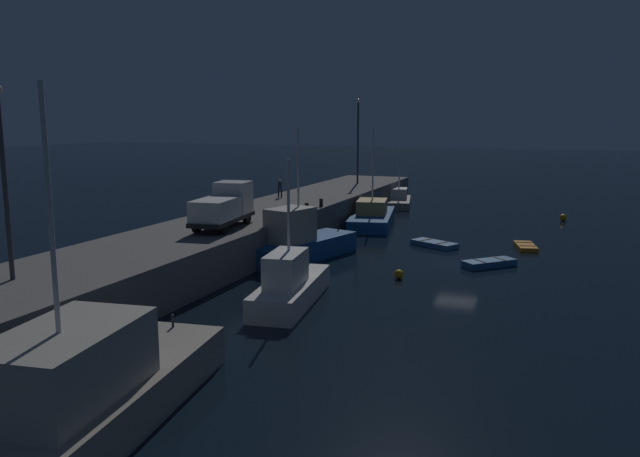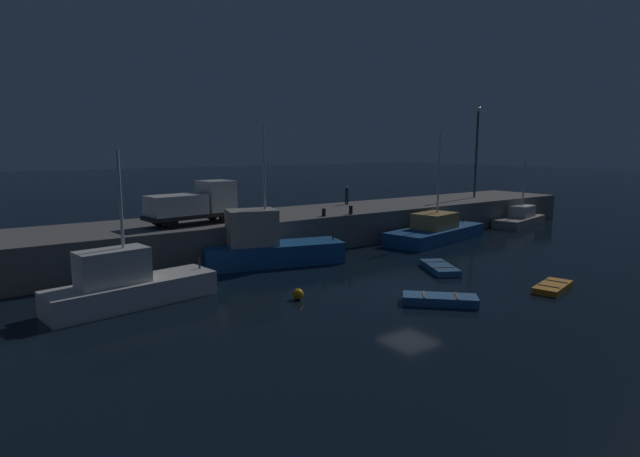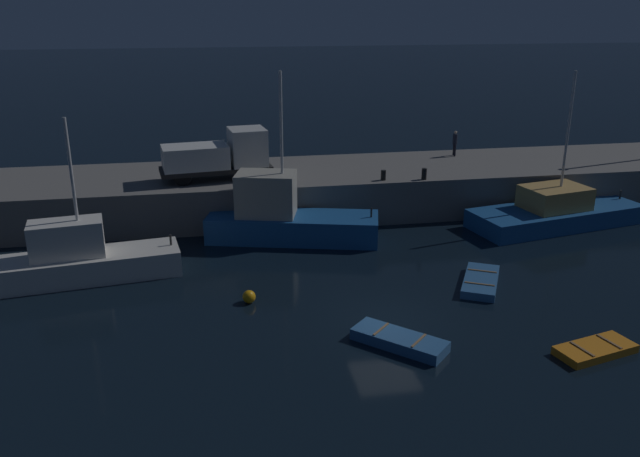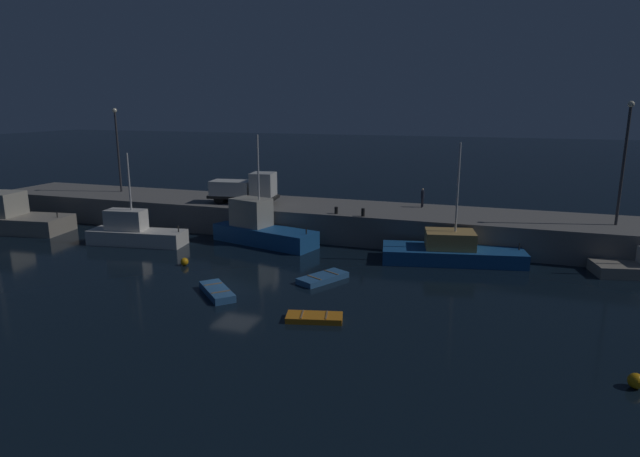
% 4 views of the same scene
% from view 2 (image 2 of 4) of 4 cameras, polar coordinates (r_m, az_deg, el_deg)
% --- Properties ---
extents(ground_plane, '(320.00, 320.00, 0.00)m').
position_cam_2_polar(ground_plane, '(26.03, 10.12, -7.23)').
color(ground_plane, black).
extents(pier_quay, '(63.21, 7.27, 2.40)m').
position_cam_2_polar(pier_quay, '(37.14, -5.98, -0.31)').
color(pier_quay, slate).
rests_on(pier_quay, ground).
extents(fishing_trawler_red, '(10.17, 5.16, 8.31)m').
position_cam_2_polar(fishing_trawler_red, '(40.77, 12.86, -0.26)').
color(fishing_trawler_red, '#195193').
rests_on(fishing_trawler_red, ground).
extents(fishing_boat_blue, '(7.88, 3.31, 7.19)m').
position_cam_2_polar(fishing_boat_blue, '(25.16, -20.78, -6.00)').
color(fishing_boat_blue, silver).
rests_on(fishing_boat_blue, ground).
extents(fishing_boat_orange, '(9.09, 4.73, 8.54)m').
position_cam_2_polar(fishing_boat_orange, '(31.67, -5.97, -1.95)').
color(fishing_boat_orange, '#195193').
rests_on(fishing_boat_orange, ground).
extents(fishing_trawler_green, '(7.44, 3.85, 5.98)m').
position_cam_2_polar(fishing_trawler_green, '(51.34, 21.54, 1.07)').
color(fishing_trawler_green, gray).
rests_on(fishing_trawler_green, ground).
extents(dinghy_orange_near, '(3.08, 1.88, 0.34)m').
position_cam_2_polar(dinghy_orange_near, '(28.91, 24.67, -5.97)').
color(dinghy_orange_near, orange).
rests_on(dinghy_orange_near, ground).
extents(rowboat_white_mid, '(3.30, 3.25, 0.46)m').
position_cam_2_polar(rowboat_white_mid, '(24.62, 13.32, -7.78)').
color(rowboat_white_mid, '#2D6099').
rests_on(rowboat_white_mid, ground).
extents(dinghy_red_small, '(2.79, 3.61, 0.40)m').
position_cam_2_polar(dinghy_red_small, '(31.08, 13.29, -4.30)').
color(dinghy_red_small, '#2D6099').
rests_on(dinghy_red_small, ground).
extents(mooring_buoy_near, '(0.54, 0.54, 0.54)m').
position_cam_2_polar(mooring_buoy_near, '(24.67, -2.49, -7.36)').
color(mooring_buoy_near, orange).
rests_on(mooring_buoy_near, ground).
extents(lamp_post_east, '(0.44, 0.44, 8.64)m').
position_cam_2_polar(lamp_post_east, '(51.78, 17.19, 8.89)').
color(lamp_post_east, '#38383D').
rests_on(lamp_post_east, pier_quay).
extents(utility_truck, '(6.21, 2.78, 2.70)m').
position_cam_2_polar(utility_truck, '(33.33, -13.85, 2.75)').
color(utility_truck, black).
rests_on(utility_truck, pier_quay).
extents(dockworker, '(0.33, 0.42, 1.59)m').
position_cam_2_polar(dockworker, '(43.49, 3.03, 3.90)').
color(dockworker, black).
rests_on(dockworker, pier_quay).
extents(bollard_west, '(0.28, 0.28, 0.62)m').
position_cam_2_polar(bollard_west, '(37.15, 3.47, 2.08)').
color(bollard_west, black).
rests_on(bollard_west, pier_quay).
extents(bollard_central, '(0.28, 0.28, 0.55)m').
position_cam_2_polar(bollard_central, '(36.02, 0.43, 1.82)').
color(bollard_central, black).
rests_on(bollard_central, pier_quay).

